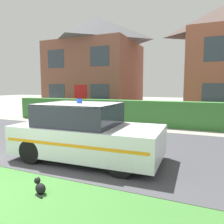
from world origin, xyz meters
The scene contains 5 objects.
road_strip centered at (0.00, 4.14, 0.01)m, with size 28.00×5.71×0.01m, color #424247.
garden_hedge centered at (0.82, 8.39, 0.63)m, with size 15.77×0.66×1.26m, color #3D7F38.
police_car centered at (0.75, 2.61, 0.73)m, with size 3.95×1.96×1.62m.
cat centered at (0.94, 0.60, 0.12)m, with size 0.30×0.26×0.30m.
house_left centered at (-4.71, 13.67, 3.85)m, with size 6.77×5.90×7.54m.
Camera 1 is at (3.67, -2.37, 1.94)m, focal length 35.00 mm.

